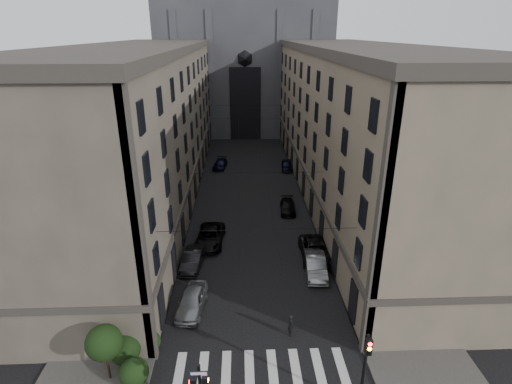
{
  "coord_description": "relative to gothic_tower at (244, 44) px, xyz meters",
  "views": [
    {
      "loc": [
        -1.12,
        -14.67,
        20.32
      ],
      "look_at": [
        -0.05,
        11.55,
        9.71
      ],
      "focal_mm": 28.0,
      "sensor_mm": 36.0,
      "label": 1
    }
  ],
  "objects": [
    {
      "name": "gothic_tower",
      "position": [
        0.0,
        0.0,
        0.0
      ],
      "size": [
        35.0,
        23.0,
        58.0
      ],
      "color": "#2D2D33",
      "rests_on": "ground"
    },
    {
      "name": "traffic_light_right",
      "position": [
        5.6,
        -73.04,
        -14.51
      ],
      "size": [
        0.34,
        0.5,
        5.2
      ],
      "color": "black",
      "rests_on": "ground"
    },
    {
      "name": "car_right_midnear",
      "position": [
        5.92,
        -56.67,
        -16.98
      ],
      "size": [
        2.82,
        5.94,
        1.64
      ],
      "primitive_type": "imported",
      "rotation": [
        0.0,
        0.0,
        -0.02
      ],
      "color": "black",
      "rests_on": "ground"
    },
    {
      "name": "car_left_far",
      "position": [
        -4.37,
        -28.97,
        -17.13
      ],
      "size": [
        2.44,
        4.78,
        1.33
      ],
      "primitive_type": "imported",
      "rotation": [
        0.0,
        0.0,
        -0.13
      ],
      "color": "black",
      "rests_on": "ground"
    },
    {
      "name": "car_right_near",
      "position": [
        5.46,
        -59.18,
        -16.98
      ],
      "size": [
        2.06,
        5.08,
        1.64
      ],
      "primitive_type": "imported",
      "rotation": [
        0.0,
        0.0,
        -0.07
      ],
      "color": "gray",
      "rests_on": "ground"
    },
    {
      "name": "building_left",
      "position": [
        -13.44,
        -38.96,
        -8.45
      ],
      "size": [
        13.6,
        60.6,
        18.85
      ],
      "color": "#494138",
      "rests_on": "ground"
    },
    {
      "name": "zebra_crossing",
      "position": [
        0.0,
        -69.96,
        -17.79
      ],
      "size": [
        11.0,
        3.2,
        0.01
      ],
      "primitive_type": "cube",
      "color": "beige",
      "rests_on": "ground"
    },
    {
      "name": "car_left_midfar",
      "position": [
        -4.36,
        -53.35,
        -17.0
      ],
      "size": [
        3.05,
        5.93,
        1.6
      ],
      "primitive_type": "imported",
      "rotation": [
        0.0,
        0.0,
        -0.07
      ],
      "color": "black",
      "rests_on": "ground"
    },
    {
      "name": "sidewalk_left",
      "position": [
        -10.5,
        -38.96,
        -17.72
      ],
      "size": [
        7.0,
        80.0,
        0.15
      ],
      "primitive_type": "cube",
      "color": "#383533",
      "rests_on": "ground"
    },
    {
      "name": "building_right",
      "position": [
        13.44,
        -38.96,
        -8.45
      ],
      "size": [
        13.6,
        60.6,
        18.85
      ],
      "color": "brown",
      "rests_on": "ground"
    },
    {
      "name": "tram_wires",
      "position": [
        0.0,
        -39.33,
        -10.55
      ],
      "size": [
        14.0,
        60.0,
        0.43
      ],
      "color": "black",
      "rests_on": "ground"
    },
    {
      "name": "car_right_midfar",
      "position": [
        4.49,
        -45.87,
        -17.16
      ],
      "size": [
        2.09,
        4.52,
        1.28
      ],
      "primitive_type": "imported",
      "rotation": [
        0.0,
        0.0,
        -0.07
      ],
      "color": "black",
      "rests_on": "ground"
    },
    {
      "name": "shrub_cluster",
      "position": [
        -8.72,
        -69.95,
        -16.0
      ],
      "size": [
        3.9,
        4.4,
        3.9
      ],
      "color": "black",
      "rests_on": "sidewalk_left"
    },
    {
      "name": "car_left_midnear",
      "position": [
        -5.66,
        -57.59,
        -17.03
      ],
      "size": [
        2.15,
        4.81,
        1.53
      ],
      "primitive_type": "imported",
      "rotation": [
        0.0,
        0.0,
        -0.11
      ],
      "color": "black",
      "rests_on": "ground"
    },
    {
      "name": "pedestrian",
      "position": [
        2.29,
        -66.96,
        -16.93
      ],
      "size": [
        0.56,
        0.72,
        1.74
      ],
      "primitive_type": "imported",
      "rotation": [
        0.0,
        0.0,
        1.82
      ],
      "color": "black",
      "rests_on": "ground"
    },
    {
      "name": "sidewalk_right",
      "position": [
        10.5,
        -38.96,
        -17.72
      ],
      "size": [
        7.0,
        80.0,
        0.15
      ],
      "primitive_type": "cube",
      "color": "#383533",
      "rests_on": "ground"
    },
    {
      "name": "car_right_far",
      "position": [
        6.2,
        -30.21,
        -17.06
      ],
      "size": [
        2.07,
        4.46,
        1.48
      ],
      "primitive_type": "imported",
      "rotation": [
        0.0,
        0.0,
        -0.08
      ],
      "color": "black",
      "rests_on": "ground"
    },
    {
      "name": "car_left_near",
      "position": [
        -5.08,
        -63.85,
        -16.98
      ],
      "size": [
        2.48,
        4.99,
        1.63
      ],
      "primitive_type": "imported",
      "rotation": [
        0.0,
        0.0,
        -0.12
      ],
      "color": "gray",
      "rests_on": "ground"
    }
  ]
}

